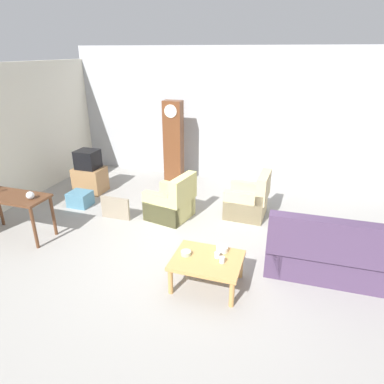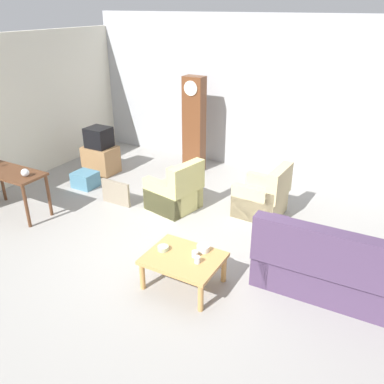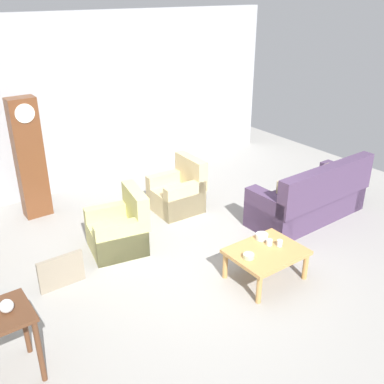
{
  "view_description": "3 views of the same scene",
  "coord_description": "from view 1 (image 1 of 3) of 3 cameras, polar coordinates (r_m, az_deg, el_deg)",
  "views": [
    {
      "loc": [
        1.49,
        -4.56,
        3.1
      ],
      "look_at": [
        -0.02,
        0.15,
        1.0
      ],
      "focal_mm": 31.39,
      "sensor_mm": 36.0,
      "label": 1
    },
    {
      "loc": [
        2.67,
        -4.45,
        3.36
      ],
      "look_at": [
        -0.01,
        0.35,
        0.77
      ],
      "focal_mm": 37.55,
      "sensor_mm": 36.0,
      "label": 2
    },
    {
      "loc": [
        -3.19,
        -4.2,
        3.58
      ],
      "look_at": [
        0.35,
        0.68,
        0.77
      ],
      "focal_mm": 41.47,
      "sensor_mm": 36.0,
      "label": 3
    }
  ],
  "objects": [
    {
      "name": "ground_plane",
      "position": [
        5.72,
        -0.23,
        -9.83
      ],
      "size": [
        10.4,
        10.4,
        0.0
      ],
      "primitive_type": "plane",
      "color": "#999691"
    },
    {
      "name": "coffee_table_wood",
      "position": [
        4.77,
        2.58,
        -11.89
      ],
      "size": [
        0.96,
        0.76,
        0.43
      ],
      "color": "tan",
      "rests_on": "ground_plane"
    },
    {
      "name": "console_table_dark",
      "position": [
        6.6,
        -28.22,
        -1.43
      ],
      "size": [
        1.3,
        0.56,
        0.79
      ],
      "color": "#56331E",
      "rests_on": "ground_plane"
    },
    {
      "name": "tv_crt",
      "position": [
        8.07,
        -17.3,
        5.33
      ],
      "size": [
        0.48,
        0.44,
        0.42
      ],
      "primitive_type": "cube",
      "color": "black",
      "rests_on": "tv_stand_cabinet"
    },
    {
      "name": "grandfather_clock",
      "position": [
        8.21,
        -3.15,
        8.29
      ],
      "size": [
        0.44,
        0.3,
        2.02
      ],
      "color": "brown",
      "rests_on": "ground_plane"
    },
    {
      "name": "armchair_olive_near",
      "position": [
        6.63,
        -3.49,
        -1.97
      ],
      "size": [
        0.92,
        0.9,
        0.92
      ],
      "color": "#CCC67A",
      "rests_on": "ground_plane"
    },
    {
      "name": "garage_door_wall",
      "position": [
        8.43,
        7.53,
        12.59
      ],
      "size": [
        8.4,
        0.16,
        3.2
      ],
      "primitive_type": "cube",
      "color": "#ADAFB5",
      "rests_on": "ground_plane"
    },
    {
      "name": "tv_stand_cabinet",
      "position": [
        8.22,
        -16.9,
        2.01
      ],
      "size": [
        0.68,
        0.52,
        0.58
      ],
      "primitive_type": "cube",
      "color": "#997047",
      "rests_on": "ground_plane"
    },
    {
      "name": "bowl_shallow_green",
      "position": [
        4.8,
        -1.04,
        -10.32
      ],
      "size": [
        0.15,
        0.15,
        0.06
      ],
      "primitive_type": "cylinder",
      "color": "#B2C69E",
      "rests_on": "coffee_table_wood"
    },
    {
      "name": "armchair_olive_far",
      "position": [
        6.8,
        9.58,
        -1.6
      ],
      "size": [
        0.82,
        0.79,
        0.92
      ],
      "color": "#CDB884",
      "rests_on": "ground_plane"
    },
    {
      "name": "bowl_white_stacked",
      "position": [
        4.89,
        5.13,
        -9.61
      ],
      "size": [
        0.17,
        0.17,
        0.08
      ],
      "primitive_type": "cylinder",
      "color": "white",
      "rests_on": "coffee_table_wood"
    },
    {
      "name": "glass_dome_cloche",
      "position": [
        6.22,
        -25.8,
        -0.51
      ],
      "size": [
        0.13,
        0.13,
        0.13
      ],
      "primitive_type": "sphere",
      "color": "silver",
      "rests_on": "console_table_dark"
    },
    {
      "name": "storage_box_blue",
      "position": [
        7.58,
        -18.47,
        -1.11
      ],
      "size": [
        0.45,
        0.4,
        0.31
      ],
      "primitive_type": "cube",
      "color": "teal",
      "rests_on": "ground_plane"
    },
    {
      "name": "cup_blue_rimmed",
      "position": [
        4.65,
        5.13,
        -11.41
      ],
      "size": [
        0.07,
        0.07,
        0.09
      ],
      "primitive_type": "cylinder",
      "color": "silver",
      "rests_on": "coffee_table_wood"
    },
    {
      "name": "couch_floral",
      "position": [
        5.39,
        23.96,
        -9.85
      ],
      "size": [
        2.12,
        0.92,
        1.04
      ],
      "color": "#4C3856",
      "rests_on": "ground_plane"
    },
    {
      "name": "framed_picture_leaning",
      "position": [
        6.78,
        -12.91,
        -2.68
      ],
      "size": [
        0.6,
        0.05,
        0.45
      ],
      "primitive_type": "cube",
      "color": "gray",
      "rests_on": "ground_plane"
    },
    {
      "name": "cup_white_porcelain",
      "position": [
        4.75,
        4.32,
        -10.62
      ],
      "size": [
        0.08,
        0.08,
        0.08
      ],
      "primitive_type": "cylinder",
      "color": "white",
      "rests_on": "coffee_table_wood"
    }
  ]
}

